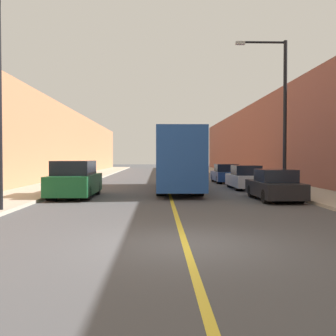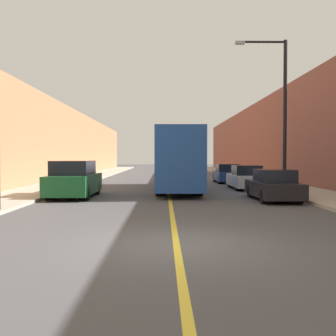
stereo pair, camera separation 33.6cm
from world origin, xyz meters
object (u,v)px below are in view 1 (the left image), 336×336
Objects in this scene: car_right_near at (275,186)px; street_lamp_right at (281,106)px; parked_suv_left at (75,180)px; car_right_far at (226,174)px; bus at (177,159)px; car_right_mid at (245,178)px; street_lamp_left at (6,82)px.

street_lamp_right is at bearing 68.14° from car_right_near.
car_right_far is (9.54, 11.10, -0.19)m from parked_suv_left.
bus reaches higher than car_right_mid.
car_right_mid is 1.02× the size of car_right_far.
bus is 6.80m from street_lamp_right.
parked_suv_left is 10.91m from car_right_mid.
car_right_far is at bearing 58.71° from bus.
bus is 8.24m from car_right_far.
street_lamp_right is at bearing -25.71° from bus.
car_right_near is at bearing -111.86° from street_lamp_right.
street_lamp_right is at bearing 7.73° from parked_suv_left.
car_right_mid is at bearing 10.34° from bus.
car_right_mid is at bearing 89.40° from car_right_near.
car_right_near is 1.01× the size of car_right_far.
street_lamp_right reaches higher than bus.
car_right_near is 5.25m from street_lamp_right.
street_lamp_left is at bearing -123.80° from bus.
bus is at bearing -169.66° from car_right_mid.
car_right_near is (4.34, -5.65, -1.24)m from bus.
car_right_far is (-0.18, 6.15, -0.01)m from car_right_mid.
bus is 2.68× the size of car_right_near.
street_lamp_left is at bearing -149.54° from street_lamp_right.
car_right_mid is (0.07, 6.46, 0.02)m from car_right_near.
parked_suv_left is 1.12× the size of car_right_far.
car_right_mid is at bearing 26.97° from parked_suv_left.
street_lamp_left is 14.02m from street_lamp_right.
parked_suv_left is at bearing 171.09° from car_right_near.
car_right_far is 10.56m from street_lamp_right.
street_lamp_right is (5.54, -2.67, 2.91)m from bus.
car_right_mid is 0.53× the size of street_lamp_right.
street_lamp_left is (-10.77, -16.73, 4.01)m from car_right_far.
parked_suv_left is 11.64m from street_lamp_right.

